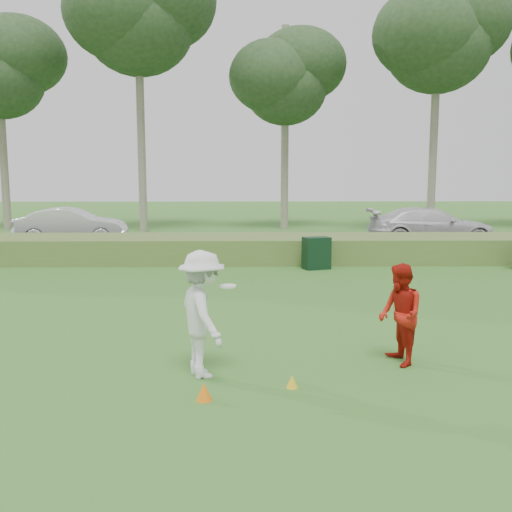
{
  "coord_description": "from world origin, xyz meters",
  "views": [
    {
      "loc": [
        -0.21,
        -8.98,
        3.14
      ],
      "look_at": [
        0.0,
        4.0,
        1.3
      ],
      "focal_mm": 40.0,
      "sensor_mm": 36.0,
      "label": 1
    }
  ],
  "objects_px": {
    "cone_orange": "(204,392)",
    "car_right": "(431,226)",
    "cone_yellow": "(292,381)",
    "player_red": "(400,315)",
    "car_mid": "(72,226)",
    "utility_cabinet": "(316,253)",
    "player_white": "(202,314)"
  },
  "relations": [
    {
      "from": "cone_orange",
      "to": "car_right",
      "type": "height_order",
      "value": "car_right"
    },
    {
      "from": "cone_yellow",
      "to": "car_right",
      "type": "relative_size",
      "value": 0.03
    },
    {
      "from": "player_red",
      "to": "cone_orange",
      "type": "distance_m",
      "value": 3.57
    },
    {
      "from": "player_red",
      "to": "car_mid",
      "type": "height_order",
      "value": "player_red"
    },
    {
      "from": "cone_orange",
      "to": "utility_cabinet",
      "type": "distance_m",
      "value": 11.69
    },
    {
      "from": "player_red",
      "to": "car_right",
      "type": "xyz_separation_m",
      "value": [
        5.78,
        16.31,
        0.03
      ]
    },
    {
      "from": "player_white",
      "to": "cone_orange",
      "type": "height_order",
      "value": "player_white"
    },
    {
      "from": "cone_yellow",
      "to": "car_mid",
      "type": "height_order",
      "value": "car_mid"
    },
    {
      "from": "player_red",
      "to": "cone_orange",
      "type": "xyz_separation_m",
      "value": [
        -3.15,
        -1.51,
        -0.72
      ]
    },
    {
      "from": "player_red",
      "to": "car_right",
      "type": "height_order",
      "value": "same"
    },
    {
      "from": "player_white",
      "to": "car_mid",
      "type": "distance_m",
      "value": 18.82
    },
    {
      "from": "player_white",
      "to": "car_mid",
      "type": "bearing_deg",
      "value": -0.34
    },
    {
      "from": "cone_orange",
      "to": "player_white",
      "type": "bearing_deg",
      "value": 95.19
    },
    {
      "from": "car_right",
      "to": "utility_cabinet",
      "type": "bearing_deg",
      "value": 140.2
    },
    {
      "from": "utility_cabinet",
      "to": "car_right",
      "type": "distance_m",
      "value": 8.85
    },
    {
      "from": "utility_cabinet",
      "to": "car_right",
      "type": "xyz_separation_m",
      "value": [
        5.98,
        6.52,
        0.34
      ]
    },
    {
      "from": "cone_yellow",
      "to": "car_right",
      "type": "height_order",
      "value": "car_right"
    },
    {
      "from": "cone_orange",
      "to": "car_right",
      "type": "relative_size",
      "value": 0.04
    },
    {
      "from": "cone_orange",
      "to": "utility_cabinet",
      "type": "xyz_separation_m",
      "value": [
        2.95,
        11.3,
        0.41
      ]
    },
    {
      "from": "utility_cabinet",
      "to": "car_mid",
      "type": "distance_m",
      "value": 12.5
    },
    {
      "from": "utility_cabinet",
      "to": "car_right",
      "type": "bearing_deg",
      "value": 29.28
    },
    {
      "from": "cone_yellow",
      "to": "utility_cabinet",
      "type": "height_order",
      "value": "utility_cabinet"
    },
    {
      "from": "cone_orange",
      "to": "car_mid",
      "type": "xyz_separation_m",
      "value": [
        -7.37,
        18.35,
        0.74
      ]
    },
    {
      "from": "player_white",
      "to": "car_mid",
      "type": "relative_size",
      "value": 0.41
    },
    {
      "from": "player_white",
      "to": "utility_cabinet",
      "type": "xyz_separation_m",
      "value": [
        3.04,
        10.31,
        -0.46
      ]
    },
    {
      "from": "player_red",
      "to": "cone_orange",
      "type": "relative_size",
      "value": 6.76
    },
    {
      "from": "player_white",
      "to": "car_right",
      "type": "xyz_separation_m",
      "value": [
        9.02,
        16.82,
        -0.12
      ]
    },
    {
      "from": "player_white",
      "to": "cone_orange",
      "type": "distance_m",
      "value": 1.33
    },
    {
      "from": "car_right",
      "to": "cone_yellow",
      "type": "bearing_deg",
      "value": 158.95
    },
    {
      "from": "utility_cabinet",
      "to": "car_right",
      "type": "relative_size",
      "value": 0.19
    },
    {
      "from": "car_mid",
      "to": "cone_orange",
      "type": "bearing_deg",
      "value": -163.48
    },
    {
      "from": "player_white",
      "to": "car_mid",
      "type": "height_order",
      "value": "player_white"
    }
  ]
}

